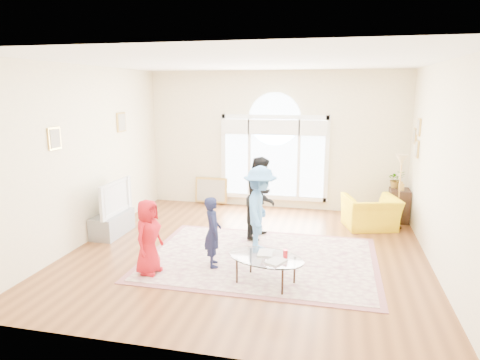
% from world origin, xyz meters
% --- Properties ---
extents(ground, '(6.00, 6.00, 0.00)m').
position_xyz_m(ground, '(0.00, 0.00, 0.00)').
color(ground, brown).
rests_on(ground, ground).
extents(room_shell, '(6.00, 6.00, 6.00)m').
position_xyz_m(room_shell, '(0.01, 2.83, 1.57)').
color(room_shell, beige).
rests_on(room_shell, ground).
extents(area_rug, '(3.60, 2.60, 0.02)m').
position_xyz_m(area_rug, '(0.28, -0.28, 0.01)').
color(area_rug, beige).
rests_on(area_rug, ground).
extents(rug_border, '(3.80, 2.80, 0.01)m').
position_xyz_m(rug_border, '(0.28, -0.28, 0.01)').
color(rug_border, '#93565A').
rests_on(rug_border, ground).
extents(tv_console, '(0.45, 1.00, 0.42)m').
position_xyz_m(tv_console, '(-2.75, 0.30, 0.21)').
color(tv_console, gray).
rests_on(tv_console, ground).
extents(television, '(0.17, 1.12, 0.65)m').
position_xyz_m(television, '(-2.74, 0.30, 0.74)').
color(television, black).
rests_on(television, tv_console).
extents(coffee_table, '(1.30, 1.03, 0.54)m').
position_xyz_m(coffee_table, '(0.52, -1.18, 0.40)').
color(coffee_table, silver).
rests_on(coffee_table, ground).
extents(armchair, '(1.22, 1.13, 0.66)m').
position_xyz_m(armchair, '(2.16, 1.81, 0.33)').
color(armchair, yellow).
rests_on(armchair, ground).
extents(side_cabinet, '(0.40, 0.50, 0.70)m').
position_xyz_m(side_cabinet, '(2.78, 2.45, 0.35)').
color(side_cabinet, black).
rests_on(side_cabinet, ground).
extents(floor_lamp, '(0.31, 0.31, 1.51)m').
position_xyz_m(floor_lamp, '(2.70, 1.96, 1.28)').
color(floor_lamp, black).
rests_on(floor_lamp, ground).
extents(plant_pedestal, '(0.20, 0.20, 0.70)m').
position_xyz_m(plant_pedestal, '(2.70, 2.58, 0.35)').
color(plant_pedestal, white).
rests_on(plant_pedestal, ground).
extents(potted_plant, '(0.41, 0.37, 0.38)m').
position_xyz_m(potted_plant, '(2.70, 2.58, 0.89)').
color(potted_plant, '#33722D').
rests_on(potted_plant, plant_pedestal).
extents(leaning_picture, '(0.80, 0.14, 0.62)m').
position_xyz_m(leaning_picture, '(-1.53, 2.90, 0.00)').
color(leaning_picture, tan).
rests_on(leaning_picture, ground).
extents(child_red, '(0.44, 0.61, 1.15)m').
position_xyz_m(child_red, '(-1.27, -1.23, 0.60)').
color(child_red, red).
rests_on(child_red, area_rug).
extents(child_navy, '(0.40, 0.48, 1.12)m').
position_xyz_m(child_navy, '(-0.40, -0.75, 0.58)').
color(child_navy, '#161A3B').
rests_on(child_navy, area_rug).
extents(child_black, '(0.68, 0.82, 1.54)m').
position_xyz_m(child_black, '(0.10, 0.77, 0.79)').
color(child_black, black).
rests_on(child_black, area_rug).
extents(child_blue, '(0.66, 1.02, 1.50)m').
position_xyz_m(child_blue, '(0.21, 0.00, 0.77)').
color(child_blue, '#5499E4').
rests_on(child_blue, area_rug).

